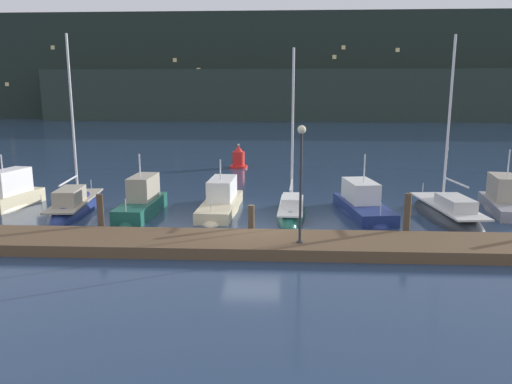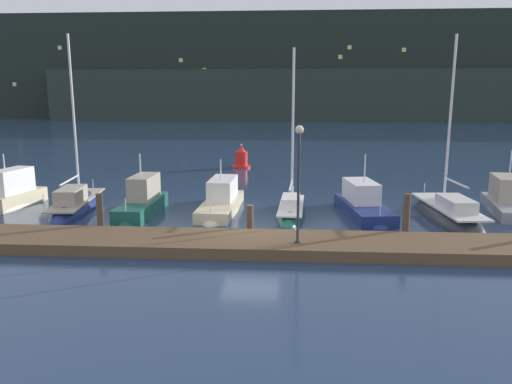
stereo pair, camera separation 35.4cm
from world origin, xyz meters
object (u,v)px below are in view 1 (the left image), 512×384
Objects in this scene: motorboat_berth_3 at (142,208)px; motorboat_berth_6 at (363,209)px; channel_buoy at (239,159)px; motorboat_berth_1 at (6,202)px; motorboat_berth_4 at (221,206)px; motorboat_berth_8 at (504,206)px; sailboat_berth_5 at (291,213)px; dock_lamppost at (301,166)px; sailboat_berth_7 at (447,217)px; sailboat_berth_2 at (75,208)px.

motorboat_berth_6 is at bearing 3.59° from motorboat_berth_3.
motorboat_berth_1 is at bearing -126.77° from channel_buoy.
motorboat_berth_8 reaches higher than motorboat_berth_4.
sailboat_berth_5 reaches higher than dock_lamppost.
sailboat_berth_5 is 15.98m from channel_buoy.
motorboat_berth_4 is 11.25m from sailboat_berth_7.
dock_lamppost reaches higher than motorboat_berth_1.
sailboat_berth_5 is 1.46× the size of motorboat_berth_6.
motorboat_berth_8 is at bearing 34.31° from dock_lamppost.
motorboat_berth_3 is at bearing 179.50° from sailboat_berth_7.
sailboat_berth_7 is 2.13× the size of dock_lamppost.
motorboat_berth_4 is at bearing 174.20° from sailboat_berth_7.
sailboat_berth_2 reaches higher than motorboat_berth_6.
motorboat_berth_4 reaches higher than channel_buoy.
motorboat_berth_1 is 1.25× the size of dock_lamppost.
motorboat_berth_8 reaches higher than motorboat_berth_1.
sailboat_berth_5 is at bearing -171.84° from motorboat_berth_6.
motorboat_berth_6 is 1.07× the size of motorboat_berth_8.
motorboat_berth_4 is at bearing 0.76° from motorboat_berth_1.
sailboat_berth_2 reaches higher than sailboat_berth_5.
motorboat_berth_3 is 1.18× the size of dock_lamppost.
sailboat_berth_7 reaches higher than sailboat_berth_5.
motorboat_berth_6 is at bearing -0.47° from motorboat_berth_1.
motorboat_berth_4 is at bearing 2.96° from sailboat_berth_2.
motorboat_berth_3 is 18.61m from motorboat_berth_8.
motorboat_berth_3 is 0.55× the size of sailboat_berth_7.
sailboat_berth_2 is 14.83m from motorboat_berth_6.
dock_lamppost is (11.44, -6.31, 3.27)m from sailboat_berth_2.
sailboat_berth_5 is (11.20, -0.43, -0.01)m from sailboat_berth_2.
dock_lamppost is (7.76, -5.70, 3.08)m from motorboat_berth_3.
motorboat_berth_6 is at bearing -172.60° from motorboat_berth_8.
sailboat_berth_7 is (11.19, -1.14, -0.16)m from motorboat_berth_4.
motorboat_berth_6 is 1.36× the size of dock_lamppost.
motorboat_berth_4 is (3.89, 1.01, -0.06)m from motorboat_berth_3.
sailboat_berth_7 reaches higher than dock_lamppost.
sailboat_berth_2 is (3.85, -0.24, -0.24)m from motorboat_berth_1.
sailboat_berth_2 reaches higher than sailboat_berth_7.
sailboat_berth_2 is 13.47m from dock_lamppost.
motorboat_berth_6 is (18.67, -0.15, -0.11)m from motorboat_berth_1.
motorboat_berth_1 is 1.06× the size of motorboat_berth_3.
channel_buoy is at bearing 64.38° from sailboat_berth_2.
motorboat_berth_1 is 18.67m from motorboat_berth_6.
dock_lamppost is at bearing -28.90° from sailboat_berth_2.
motorboat_berth_6 is (14.82, 0.09, 0.14)m from sailboat_berth_2.
motorboat_berth_1 is 3.86m from sailboat_berth_2.
motorboat_berth_3 reaches higher than motorboat_berth_6.
dock_lamppost is at bearing -36.31° from motorboat_berth_3.
sailboat_berth_7 reaches higher than channel_buoy.
motorboat_berth_3 is at bearing -178.63° from sailboat_berth_5.
sailboat_berth_5 is 1.57× the size of motorboat_berth_8.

